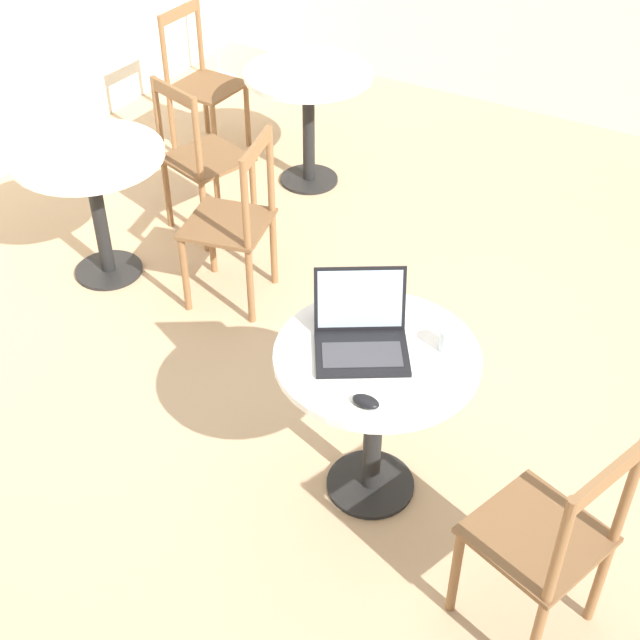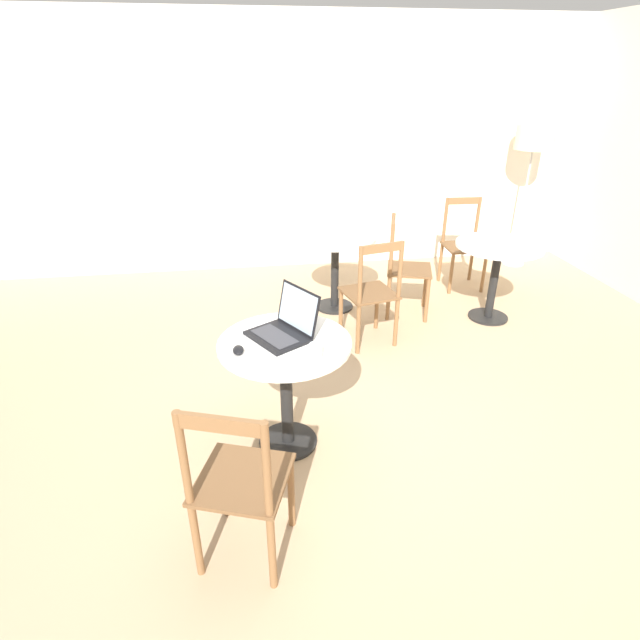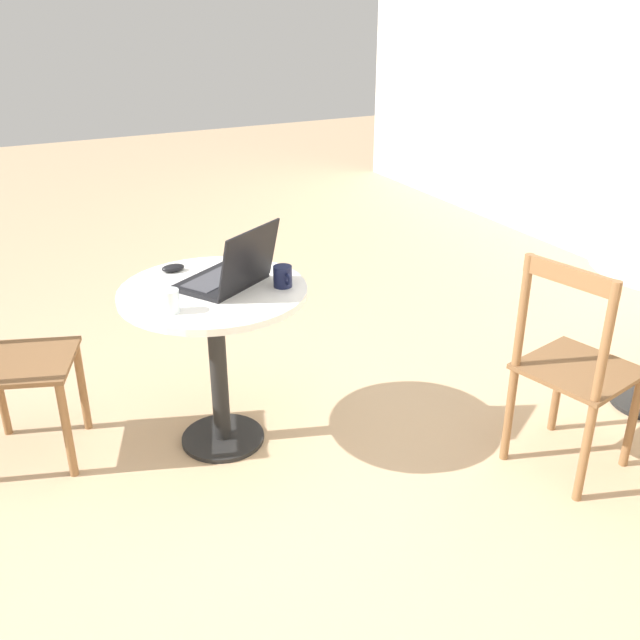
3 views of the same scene
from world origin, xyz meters
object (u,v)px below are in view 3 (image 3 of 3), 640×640
Objects in this scene: cafe_table_near at (215,322)px; chair_near_front at (11,361)px; drinking_glass at (170,301)px; mouse at (173,268)px; laptop at (229,274)px; mug at (283,277)px; chair_far_front at (573,371)px.

cafe_table_near is 0.83× the size of chair_near_front.
drinking_glass is at bearing -55.44° from cafe_table_near.
chair_near_front is 0.76m from mouse.
laptop is (0.29, 0.87, 0.33)m from chair_near_front.
mug is (0.10, 0.19, -0.01)m from laptop.
mug reaches higher than mouse.
laptop is at bearing -125.76° from chair_far_front.
drinking_glass is (0.41, -0.13, 0.03)m from mouse.
chair_far_front is 10.42× the size of drinking_glass.
mouse is (-0.27, -0.16, -0.04)m from laptop.
chair_near_front is 2.28m from chair_far_front.
mug is (-0.71, -0.94, 0.32)m from chair_far_front.
mouse is at bearing -161.29° from cafe_table_near.
chair_near_front is 8.18× the size of mug.
chair_far_front is at bearing 52.87° from mug.
mouse reaches higher than cafe_table_near.
drinking_glass is at bearing -85.29° from mug.
chair_far_front is at bearing 55.71° from cafe_table_near.
chair_near_front and chair_far_front have the same top height.
cafe_table_near is at bearing 70.55° from chair_near_front.
chair_near_front is 2.04× the size of laptop.
laptop is 4.00× the size of mug.
cafe_table_near is 8.62× the size of drinking_glass.
chair_near_front is 9.35× the size of mouse.
chair_near_front is (-0.28, -0.79, -0.13)m from cafe_table_near.
mug reaches higher than cafe_table_near.
cafe_table_near is 7.73× the size of mouse.
mug is (0.39, 1.06, 0.32)m from chair_near_front.
chair_far_front reaches higher than drinking_glass.
laptop is 0.32m from mouse.
laptop reaches higher than mug.
chair_near_front is at bearing -91.43° from mouse.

